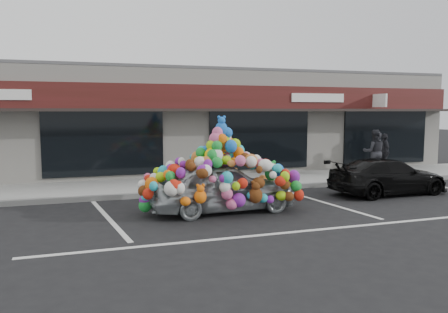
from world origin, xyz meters
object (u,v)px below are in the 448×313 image
object	(u,v)px
toy_car	(222,181)
black_sedan	(388,176)
pedestrian_c	(384,152)
pedestrian_b	(374,152)
pedestrian_a	(377,151)

from	to	relation	value
toy_car	black_sedan	bearing A→B (deg)	-85.72
pedestrian_c	black_sedan	bearing A→B (deg)	-19.46
black_sedan	pedestrian_b	bearing A→B (deg)	-31.50
pedestrian_a	pedestrian_c	bearing A→B (deg)	77.38
black_sedan	pedestrian_a	world-z (taller)	pedestrian_a
pedestrian_b	pedestrian_c	size ratio (longest dim) A/B	1.13
pedestrian_a	pedestrian_b	size ratio (longest dim) A/B	0.90
pedestrian_b	pedestrian_c	world-z (taller)	pedestrian_b
black_sedan	pedestrian_b	size ratio (longest dim) A/B	2.23
pedestrian_a	pedestrian_c	distance (m)	0.45
pedestrian_b	pedestrian_c	xyz separation A→B (m)	(1.05, 0.72, -0.10)
pedestrian_a	pedestrian_b	xyz separation A→B (m)	(-1.03, -1.18, 0.08)
black_sedan	pedestrian_a	distance (m)	4.98
black_sedan	pedestrian_c	size ratio (longest dim) A/B	2.52
pedestrian_b	pedestrian_c	bearing A→B (deg)	-123.49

